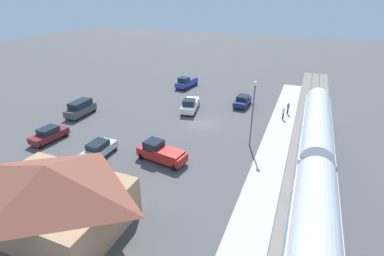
% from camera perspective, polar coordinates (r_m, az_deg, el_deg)
% --- Properties ---
extents(ground_plane, '(200.00, 200.00, 0.00)m').
position_cam_1_polar(ground_plane, '(39.31, 2.36, 0.89)').
color(ground_plane, '#4C4C4F').
extents(railway_track, '(4.80, 70.00, 0.30)m').
position_cam_1_polar(railway_track, '(37.40, 22.94, -2.40)').
color(railway_track, slate).
rests_on(railway_track, ground).
extents(platform, '(3.20, 46.00, 0.30)m').
position_cam_1_polar(platform, '(37.39, 16.90, -1.33)').
color(platform, '#B7B2A8').
rests_on(platform, ground).
extents(station_building, '(11.44, 8.12, 5.24)m').
position_cam_1_polar(station_building, '(24.01, -26.36, -11.82)').
color(station_building, tan).
rests_on(station_building, ground).
extents(pedestrian_on_platform, '(0.36, 0.36, 1.71)m').
position_cam_1_polar(pedestrian_on_platform, '(41.69, 17.92, 3.00)').
color(pedestrian_on_platform, '#333338').
rests_on(pedestrian_on_platform, platform).
extents(pedestrian_waiting_far, '(0.36, 0.36, 1.71)m').
position_cam_1_polar(pedestrian_waiting_far, '(43.76, 18.78, 3.92)').
color(pedestrian_waiting_far, '#333338').
rests_on(pedestrian_waiting_far, platform).
extents(pickup_white, '(3.02, 5.69, 2.14)m').
position_cam_1_polar(pickup_white, '(43.25, -0.36, 4.70)').
color(pickup_white, white).
rests_on(pickup_white, ground).
extents(pickup_red, '(5.64, 3.11, 2.14)m').
position_cam_1_polar(pickup_red, '(30.33, -6.26, -4.89)').
color(pickup_red, red).
rests_on(pickup_red, ground).
extents(sedan_silver, '(1.86, 4.51, 1.74)m').
position_cam_1_polar(sedan_silver, '(32.67, -18.29, -4.09)').
color(sedan_silver, silver).
rests_on(sedan_silver, ground).
extents(sedan_maroon, '(2.30, 4.67, 1.74)m').
position_cam_1_polar(sedan_maroon, '(38.44, -26.82, -1.12)').
color(sedan_maroon, maroon).
rests_on(sedan_maroon, ground).
extents(pickup_blue, '(2.74, 5.63, 2.14)m').
position_cam_1_polar(pickup_blue, '(55.05, -1.14, 9.20)').
color(pickup_blue, '#283D9E').
rests_on(pickup_blue, ground).
extents(suv_charcoal, '(2.08, 4.95, 2.22)m').
position_cam_1_polar(suv_charcoal, '(44.71, -21.53, 3.75)').
color(suv_charcoal, '#47494F').
rests_on(suv_charcoal, ground).
extents(sedan_navy, '(2.07, 4.59, 1.74)m').
position_cam_1_polar(sedan_navy, '(46.09, 10.14, 5.41)').
color(sedan_navy, navy).
rests_on(sedan_navy, ground).
extents(light_pole_near_platform, '(0.44, 0.44, 7.81)m').
position_cam_1_polar(light_pole_near_platform, '(32.26, 12.20, 4.20)').
color(light_pole_near_platform, '#515156').
rests_on(light_pole_near_platform, ground).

